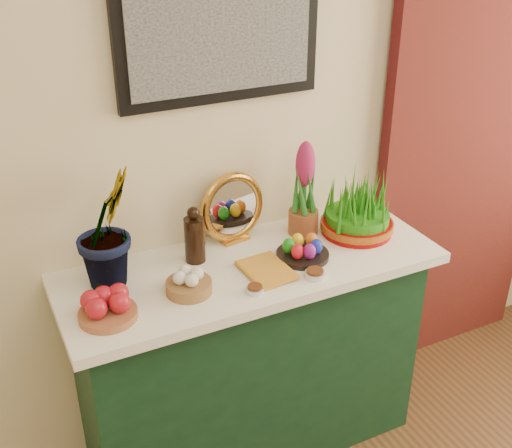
{
  "coord_description": "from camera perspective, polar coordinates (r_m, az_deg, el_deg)",
  "views": [
    {
      "loc": [
        -0.77,
        0.2,
        2.11
      ],
      "look_at": [
        0.09,
        1.95,
        1.07
      ],
      "focal_mm": 45.0,
      "sensor_mm": 36.0,
      "label": 1
    }
  ],
  "objects": [
    {
      "name": "apple_bowl",
      "position": [
        2.09,
        -13.09,
        -7.24
      ],
      "size": [
        0.21,
        0.21,
        0.09
      ],
      "color": "#9C5735",
      "rests_on": "tablecloth"
    },
    {
      "name": "sideboard",
      "position": [
        2.61,
        -0.49,
        -12.13
      ],
      "size": [
        1.3,
        0.45,
        0.85
      ],
      "primitive_type": "cube",
      "color": "#14381E",
      "rests_on": "ground"
    },
    {
      "name": "spice_dish_right",
      "position": [
        2.26,
        5.26,
        -4.43
      ],
      "size": [
        0.07,
        0.07,
        0.03
      ],
      "color": "silver",
      "rests_on": "tablecloth"
    },
    {
      "name": "wheatgrass_sabzeh",
      "position": [
        2.52,
        9.06,
        1.32
      ],
      "size": [
        0.29,
        0.29,
        0.23
      ],
      "color": "#9C0505",
      "rests_on": "tablecloth"
    },
    {
      "name": "egg_plate",
      "position": [
        2.36,
        4.21,
        -2.35
      ],
      "size": [
        0.22,
        0.22,
        0.08
      ],
      "color": "black",
      "rests_on": "tablecloth"
    },
    {
      "name": "hyacinth_green",
      "position": [
        2.15,
        -13.29,
        1.18
      ],
      "size": [
        0.36,
        0.35,
        0.55
      ],
      "primitive_type": "imported",
      "rotation": [
        0.0,
        0.0,
        0.68
      ],
      "color": "#277424",
      "rests_on": "tablecloth"
    },
    {
      "name": "hyacinth_pink",
      "position": [
        2.46,
        4.31,
        2.75
      ],
      "size": [
        0.12,
        0.12,
        0.38
      ],
      "color": "brown",
      "rests_on": "tablecloth"
    },
    {
      "name": "garlic_basket",
      "position": [
        2.17,
        -6.0,
        -5.24
      ],
      "size": [
        0.19,
        0.19,
        0.09
      ],
      "color": "brown",
      "rests_on": "tablecloth"
    },
    {
      "name": "tablecloth",
      "position": [
        2.35,
        -0.54,
        -3.8
      ],
      "size": [
        1.4,
        0.55,
        0.04
      ],
      "primitive_type": "cube",
      "color": "white",
      "rests_on": "sideboard"
    },
    {
      "name": "vinegar_cruet",
      "position": [
        2.31,
        -5.48,
        -1.19
      ],
      "size": [
        0.07,
        0.07,
        0.22
      ],
      "color": "black",
      "rests_on": "tablecloth"
    },
    {
      "name": "mirror",
      "position": [
        2.43,
        -2.1,
        1.41
      ],
      "size": [
        0.28,
        0.11,
        0.28
      ],
      "color": "gold",
      "rests_on": "tablecloth"
    },
    {
      "name": "book",
      "position": [
        2.24,
        -0.74,
        -4.61
      ],
      "size": [
        0.15,
        0.21,
        0.03
      ],
      "primitive_type": "imported",
      "rotation": [
        0.0,
        0.0,
        0.06
      ],
      "color": "orange",
      "rests_on": "tablecloth"
    },
    {
      "name": "spice_dish_left",
      "position": [
        2.17,
        -0.1,
        -5.82
      ],
      "size": [
        0.06,
        0.06,
        0.03
      ],
      "color": "silver",
      "rests_on": "tablecloth"
    }
  ]
}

